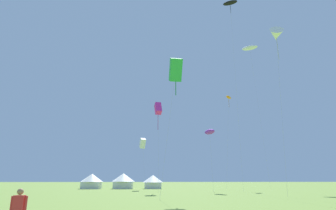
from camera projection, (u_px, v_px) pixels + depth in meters
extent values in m
cube|color=#E02DA3|center=(158.00, 108.00, 50.89)|extent=(1.48, 2.17, 2.46)
cylinder|color=#9D2072|center=(158.00, 121.00, 50.27)|extent=(0.07, 0.07, 3.47)
cylinder|color=#B2B2B7|center=(158.00, 147.00, 47.85)|extent=(0.22, 2.29, 14.84)
cone|color=white|center=(276.00, 35.00, 38.98)|extent=(2.42, 2.77, 2.47)
cylinder|color=#A4A4A4|center=(278.00, 49.00, 38.40)|extent=(0.06, 0.06, 3.36)
cylinder|color=#B2B2B7|center=(281.00, 108.00, 35.59)|extent=(1.41, 0.95, 22.06)
ellipsoid|color=purple|center=(210.00, 132.00, 48.32)|extent=(2.13, 3.44, 1.13)
cylinder|color=#B2B2B7|center=(211.00, 160.00, 45.96)|extent=(0.22, 2.13, 10.17)
cube|color=green|center=(176.00, 70.00, 33.89)|extent=(1.62, 2.63, 3.15)
cylinder|color=#207C31|center=(176.00, 85.00, 33.34)|extent=(0.09, 0.09, 2.55)
cylinder|color=#B2B2B7|center=(168.00, 128.00, 30.82)|extent=(1.96, 2.13, 15.22)
ellipsoid|color=orange|center=(229.00, 97.00, 62.88)|extent=(2.14, 2.49, 0.74)
cylinder|color=#A75C11|center=(229.00, 103.00, 62.50)|extent=(0.06, 0.06, 1.92)
cylinder|color=#B2B2B7|center=(228.00, 140.00, 59.23)|extent=(2.16, 1.91, 20.35)
ellipsoid|color=white|center=(250.00, 48.00, 69.20)|extent=(4.15, 3.29, 1.32)
cylinder|color=#B2B2B7|center=(259.00, 112.00, 63.63)|extent=(1.02, 2.24, 34.35)
cube|color=white|center=(143.00, 143.00, 57.66)|extent=(1.51, 2.01, 2.25)
cylinder|color=#B2B2B7|center=(144.00, 166.00, 55.59)|extent=(0.84, 1.79, 9.39)
ellipsoid|color=black|center=(230.00, 3.00, 56.41)|extent=(3.14, 2.37, 0.91)
cylinder|color=black|center=(231.00, 9.00, 56.01)|extent=(0.07, 0.07, 1.91)
cylinder|color=#B2B2B7|center=(236.00, 88.00, 51.21)|extent=(0.16, 0.59, 37.41)
cube|color=red|center=(19.00, 204.00, 9.52)|extent=(0.36, 0.23, 0.60)
sphere|color=#9E7051|center=(20.00, 192.00, 9.63)|extent=(0.22, 0.22, 0.22)
cylinder|color=red|center=(12.00, 204.00, 9.50)|extent=(0.09, 0.09, 0.55)
cylinder|color=red|center=(26.00, 204.00, 9.53)|extent=(0.09, 0.09, 0.55)
cube|color=white|center=(91.00, 185.00, 59.12)|extent=(3.90, 3.90, 1.46)
cone|color=white|center=(92.00, 178.00, 59.54)|extent=(4.87, 4.87, 1.70)
cube|color=white|center=(123.00, 185.00, 59.49)|extent=(4.03, 4.03, 1.51)
cone|color=white|center=(123.00, 177.00, 59.92)|extent=(5.04, 5.04, 1.76)
cube|color=white|center=(153.00, 186.00, 59.80)|extent=(3.58, 3.58, 1.34)
cone|color=white|center=(153.00, 179.00, 60.19)|extent=(4.47, 4.47, 1.57)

